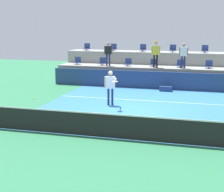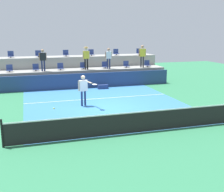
# 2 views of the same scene
# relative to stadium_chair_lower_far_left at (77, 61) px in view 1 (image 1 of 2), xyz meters

# --- Properties ---
(ground_plane) EXTENTS (40.00, 40.00, 0.00)m
(ground_plane) POSITION_rel_stadium_chair_lower_far_left_xyz_m (5.37, -7.23, -1.46)
(ground_plane) COLOR #2D754C
(court_inner_paint) EXTENTS (9.00, 10.00, 0.01)m
(court_inner_paint) POSITION_rel_stadium_chair_lower_far_left_xyz_m (5.37, -6.23, -1.46)
(court_inner_paint) COLOR teal
(court_inner_paint) RESTS_ON ground_plane
(court_service_line) EXTENTS (9.00, 0.06, 0.00)m
(court_service_line) POSITION_rel_stadium_chair_lower_far_left_xyz_m (5.37, -4.83, -1.46)
(court_service_line) COLOR white
(court_service_line) RESTS_ON ground_plane
(tennis_net) EXTENTS (10.48, 0.08, 1.07)m
(tennis_net) POSITION_rel_stadium_chair_lower_far_left_xyz_m (5.37, -11.23, -0.97)
(tennis_net) COLOR black
(tennis_net) RESTS_ON ground_plane
(sponsor_backboard) EXTENTS (13.00, 0.16, 1.10)m
(sponsor_backboard) POSITION_rel_stadium_chair_lower_far_left_xyz_m (5.37, -1.23, -0.91)
(sponsor_backboard) COLOR navy
(sponsor_backboard) RESTS_ON ground_plane
(seating_tier_lower) EXTENTS (13.00, 1.80, 1.25)m
(seating_tier_lower) POSITION_rel_stadium_chair_lower_far_left_xyz_m (5.37, 0.07, -0.84)
(seating_tier_lower) COLOR gray
(seating_tier_lower) RESTS_ON ground_plane
(seating_tier_upper) EXTENTS (13.00, 1.80, 2.10)m
(seating_tier_upper) POSITION_rel_stadium_chair_lower_far_left_xyz_m (5.37, 1.87, -0.41)
(seating_tier_upper) COLOR gray
(seating_tier_upper) RESTS_ON ground_plane
(stadium_chair_lower_far_left) EXTENTS (0.44, 0.40, 0.52)m
(stadium_chair_lower_far_left) POSITION_rel_stadium_chair_lower_far_left_xyz_m (0.00, 0.00, 0.00)
(stadium_chair_lower_far_left) COLOR #2D2D33
(stadium_chair_lower_far_left) RESTS_ON seating_tier_lower
(stadium_chair_lower_left) EXTENTS (0.44, 0.40, 0.52)m
(stadium_chair_lower_left) POSITION_rel_stadium_chair_lower_far_left_xyz_m (1.83, 0.00, 0.00)
(stadium_chair_lower_left) COLOR #2D2D33
(stadium_chair_lower_left) RESTS_ON seating_tier_lower
(stadium_chair_lower_mid_left) EXTENTS (0.44, 0.40, 0.52)m
(stadium_chair_lower_mid_left) POSITION_rel_stadium_chair_lower_far_left_xyz_m (3.64, 0.00, 0.00)
(stadium_chair_lower_mid_left) COLOR #2D2D33
(stadium_chair_lower_mid_left) RESTS_ON seating_tier_lower
(stadium_chair_lower_center) EXTENTS (0.44, 0.40, 0.52)m
(stadium_chair_lower_center) POSITION_rel_stadium_chair_lower_far_left_xyz_m (5.37, 0.00, 0.00)
(stadium_chair_lower_center) COLOR #2D2D33
(stadium_chair_lower_center) RESTS_ON seating_tier_lower
(stadium_chair_lower_mid_right) EXTENTS (0.44, 0.40, 0.52)m
(stadium_chair_lower_mid_right) POSITION_rel_stadium_chair_lower_far_left_xyz_m (7.12, 0.00, 0.00)
(stadium_chair_lower_mid_right) COLOR #2D2D33
(stadium_chair_lower_mid_right) RESTS_ON seating_tier_lower
(stadium_chair_lower_right) EXTENTS (0.44, 0.40, 0.52)m
(stadium_chair_lower_right) POSITION_rel_stadium_chair_lower_far_left_xyz_m (8.90, 0.00, 0.00)
(stadium_chair_lower_right) COLOR #2D2D33
(stadium_chair_lower_right) RESTS_ON seating_tier_lower
(stadium_chair_upper_far_left) EXTENTS (0.44, 0.40, 0.52)m
(stadium_chair_upper_far_left) POSITION_rel_stadium_chair_lower_far_left_xyz_m (0.07, 1.80, 0.85)
(stadium_chair_upper_far_left) COLOR #2D2D33
(stadium_chair_upper_far_left) RESTS_ON seating_tier_upper
(stadium_chair_upper_left) EXTENTS (0.44, 0.40, 0.52)m
(stadium_chair_upper_left) POSITION_rel_stadium_chair_lower_far_left_xyz_m (2.14, 1.80, 0.85)
(stadium_chair_upper_left) COLOR #2D2D33
(stadium_chair_upper_left) RESTS_ON seating_tier_upper
(stadium_chair_upper_mid_left) EXTENTS (0.44, 0.40, 0.52)m
(stadium_chair_upper_mid_left) POSITION_rel_stadium_chair_lower_far_left_xyz_m (4.32, 1.80, 0.85)
(stadium_chair_upper_mid_left) COLOR #2D2D33
(stadium_chair_upper_mid_left) RESTS_ON seating_tier_upper
(stadium_chair_upper_mid_right) EXTENTS (0.44, 0.40, 0.52)m
(stadium_chair_upper_mid_right) POSITION_rel_stadium_chair_lower_far_left_xyz_m (6.44, 1.80, 0.85)
(stadium_chair_upper_mid_right) COLOR #2D2D33
(stadium_chair_upper_mid_right) RESTS_ON seating_tier_upper
(stadium_chair_upper_right) EXTENTS (0.44, 0.40, 0.52)m
(stadium_chair_upper_right) POSITION_rel_stadium_chair_lower_far_left_xyz_m (8.61, 1.80, 0.85)
(stadium_chair_upper_right) COLOR #2D2D33
(stadium_chair_upper_right) RESTS_ON seating_tier_upper
(tennis_player) EXTENTS (0.92, 1.17, 1.74)m
(tennis_player) POSITION_rel_stadium_chair_lower_far_left_xyz_m (4.14, -6.31, -0.39)
(tennis_player) COLOR navy
(tennis_player) RESTS_ON ground_plane
(spectator_leaning_on_rail) EXTENTS (0.57, 0.26, 1.59)m
(spectator_leaning_on_rail) POSITION_rel_stadium_chair_lower_far_left_xyz_m (2.35, -0.38, 0.74)
(spectator_leaning_on_rail) COLOR navy
(spectator_leaning_on_rail) RESTS_ON seating_tier_lower
(spectator_with_hat) EXTENTS (0.59, 0.47, 1.73)m
(spectator_with_hat) POSITION_rel_stadium_chair_lower_far_left_xyz_m (5.54, -0.38, 0.84)
(spectator_with_hat) COLOR black
(spectator_with_hat) RESTS_ON seating_tier_lower
(spectator_in_grey) EXTENTS (0.57, 0.22, 1.59)m
(spectator_in_grey) POSITION_rel_stadium_chair_lower_far_left_xyz_m (7.31, -0.38, 0.73)
(spectator_in_grey) COLOR navy
(spectator_in_grey) RESTS_ON seating_tier_lower
(tennis_ball) EXTENTS (0.07, 0.07, 0.07)m
(tennis_ball) POSITION_rel_stadium_chair_lower_far_left_xyz_m (2.12, -10.40, -0.37)
(tennis_ball) COLOR #CCE033
(equipment_bag) EXTENTS (0.76, 0.28, 0.30)m
(equipment_bag) POSITION_rel_stadium_chair_lower_far_left_xyz_m (6.42, -1.92, -1.31)
(equipment_bag) COLOR navy
(equipment_bag) RESTS_ON ground_plane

